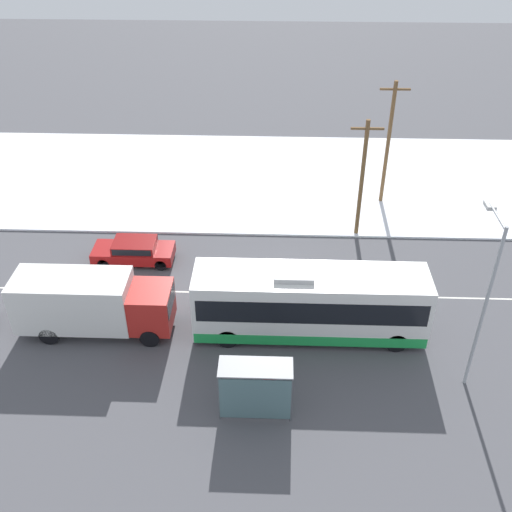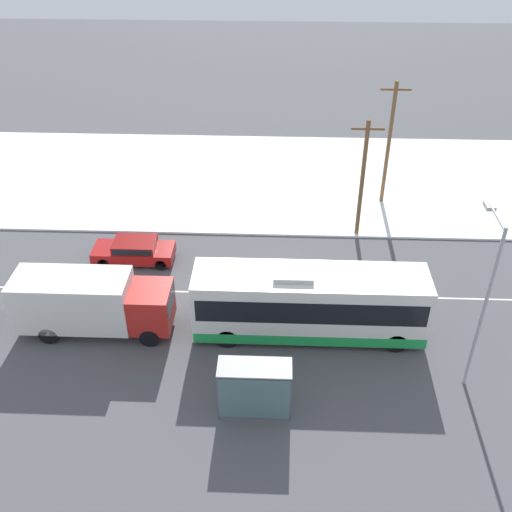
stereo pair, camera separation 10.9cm
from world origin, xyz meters
TOP-DOWN VIEW (x-y plane):
  - ground_plane at (0.00, 0.00)m, footprint 120.00×120.00m
  - snow_lot at (0.00, 13.01)m, footprint 80.00×14.72m
  - lane_marking_center at (0.00, 0.00)m, footprint 60.00×0.12m
  - city_bus at (1.29, -2.89)m, footprint 10.73×2.57m
  - box_truck at (-8.93, -3.09)m, footprint 7.28×2.30m
  - sedan_car at (-8.19, 2.74)m, footprint 4.45×1.80m
  - pedestrian_at_stop at (-0.50, -6.83)m, footprint 0.59×0.26m
  - bus_shelter at (-1.05, -8.03)m, footprint 2.94×1.20m
  - streetlamp at (7.94, -5.53)m, footprint 0.36×2.34m
  - utility_pole_roadside at (4.47, 6.02)m, footprint 1.80×0.24m
  - utility_pole_snowlot at (6.48, 10.09)m, footprint 1.80×0.24m

SIDE VIEW (x-z plane):
  - ground_plane at x=0.00m, z-range 0.00..0.00m
  - lane_marking_center at x=0.00m, z-range 0.00..0.00m
  - snow_lot at x=0.00m, z-range 0.00..0.12m
  - sedan_car at x=-8.19m, z-range 0.07..1.38m
  - pedestrian_at_stop at x=-0.50m, z-range 0.18..1.81m
  - box_truck at x=-8.93m, z-range 0.16..3.17m
  - bus_shelter at x=-1.05m, z-range 0.48..2.88m
  - city_bus at x=1.29m, z-range -0.04..3.52m
  - utility_pole_roadside at x=4.47m, z-range 0.18..7.39m
  - utility_pole_snowlot at x=6.48m, z-range 0.19..8.20m
  - streetlamp at x=7.94m, z-range 0.96..8.85m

